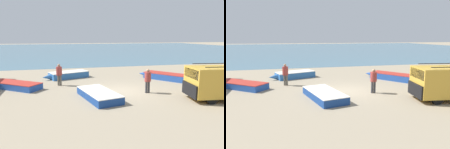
{
  "view_description": "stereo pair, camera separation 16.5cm",
  "coord_description": "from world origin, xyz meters",
  "views": [
    {
      "loc": [
        -4.33,
        -14.7,
        3.94
      ],
      "look_at": [
        -0.36,
        1.26,
        1.0
      ],
      "focal_mm": 35.0,
      "sensor_mm": 36.0,
      "label": 1
    },
    {
      "loc": [
        -4.17,
        -14.74,
        3.94
      ],
      "look_at": [
        -0.36,
        1.26,
        1.0
      ],
      "focal_mm": 35.0,
      "sensor_mm": 36.0,
      "label": 2
    }
  ],
  "objects": [
    {
      "name": "fishing_rowboat_2",
      "position": [
        5.18,
        2.96,
        0.29
      ],
      "size": [
        3.97,
        4.84,
        0.58
      ],
      "rotation": [
        0.0,
        0.0,
        2.21
      ],
      "color": "#234CA3",
      "rests_on": "ground_plane"
    },
    {
      "name": "fisherman_0",
      "position": [
        -4.29,
        2.85,
        1.04
      ],
      "size": [
        0.46,
        0.46,
        1.74
      ],
      "rotation": [
        0.0,
        0.0,
        1.36
      ],
      "color": "#5B564C",
      "rests_on": "ground_plane"
    },
    {
      "name": "fishing_rowboat_3",
      "position": [
        -7.68,
        2.74,
        0.24
      ],
      "size": [
        4.62,
        3.85,
        0.49
      ],
      "rotation": [
        0.0,
        0.0,
        2.49
      ],
      "color": "#234CA3",
      "rests_on": "ground_plane"
    },
    {
      "name": "sea_water",
      "position": [
        0.0,
        52.0,
        0.0
      ],
      "size": [
        120.0,
        80.0,
        0.01
      ],
      "primitive_type": "cube",
      "color": "#477084",
      "rests_on": "ground_plane"
    },
    {
      "name": "ground_plane",
      "position": [
        0.0,
        0.0,
        0.0
      ],
      "size": [
        200.0,
        200.0,
        0.0
      ],
      "primitive_type": "plane",
      "color": "gray"
    },
    {
      "name": "fishing_rowboat_0",
      "position": [
        -3.52,
        5.91,
        0.3
      ],
      "size": [
        4.34,
        2.69,
        0.6
      ],
      "rotation": [
        0.0,
        0.0,
        3.48
      ],
      "color": "#2D66AD",
      "rests_on": "ground_plane"
    },
    {
      "name": "fisherman_1",
      "position": [
        1.64,
        -0.95,
        1.01
      ],
      "size": [
        0.44,
        0.44,
        1.69
      ],
      "rotation": [
        0.0,
        0.0,
        1.39
      ],
      "color": "#38383D",
      "rests_on": "ground_plane"
    },
    {
      "name": "fishing_rowboat_1",
      "position": [
        -1.95,
        -1.44,
        0.25
      ],
      "size": [
        2.48,
        4.72,
        0.49
      ],
      "rotation": [
        0.0,
        0.0,
        1.8
      ],
      "color": "navy",
      "rests_on": "ground_plane"
    }
  ]
}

